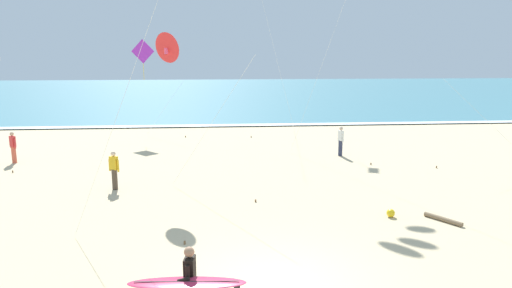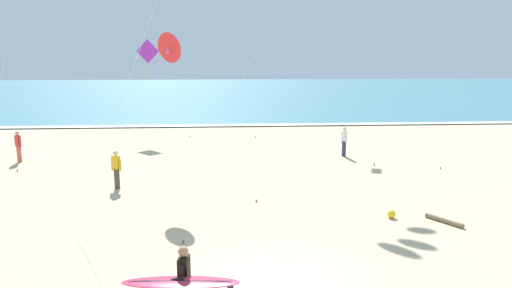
{
  "view_description": "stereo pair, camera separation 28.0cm",
  "coord_description": "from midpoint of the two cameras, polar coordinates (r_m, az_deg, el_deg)",
  "views": [
    {
      "loc": [
        -1.37,
        -10.12,
        5.48
      ],
      "look_at": [
        -0.13,
        4.74,
        2.5
      ],
      "focal_mm": 32.23,
      "sensor_mm": 36.0,
      "label": 1
    },
    {
      "loc": [
        -1.09,
        -10.14,
        5.48
      ],
      "look_at": [
        -0.13,
        4.74,
        2.5
      ],
      "focal_mm": 32.23,
      "sensor_mm": 36.0,
      "label": 2
    }
  ],
  "objects": [
    {
      "name": "ocean_water",
      "position": [
        64.26,
        -2.62,
        6.44
      ],
      "size": [
        160.0,
        60.0,
        0.08
      ],
      "primitive_type": "cube",
      "color": "teal",
      "rests_on": "ground"
    },
    {
      "name": "kite_delta_scarlet_distant",
      "position": [
        18.85,
        -10.14,
        11.65
      ],
      "size": [
        3.89,
        2.97,
        6.28
      ],
      "color": "red",
      "rests_on": "ground"
    },
    {
      "name": "shoreline_foam",
      "position": [
        34.76,
        -1.64,
        2.37
      ],
      "size": [
        160.0,
        1.03,
        0.01
      ],
      "primitive_type": "cube",
      "color": "white",
      "rests_on": "ocean_water"
    },
    {
      "name": "ground_plane",
      "position": [
        11.59,
        2.97,
        -16.96
      ],
      "size": [
        160.0,
        160.0,
        0.0
      ],
      "primitive_type": "plane",
      "color": "#D1BA8E"
    },
    {
      "name": "beach_ball",
      "position": [
        16.32,
        16.92,
        -8.31
      ],
      "size": [
        0.28,
        0.28,
        0.28
      ],
      "primitive_type": "sphere",
      "color": "yellow",
      "rests_on": "ground"
    },
    {
      "name": "surfer_lead",
      "position": [
        9.55,
        -8.28,
        -16.51
      ],
      "size": [
        2.38,
        1.05,
        1.71
      ],
      "color": "black",
      "rests_on": "ground"
    },
    {
      "name": "bystander_red_top",
      "position": [
        26.12,
        -27.13,
        -0.25
      ],
      "size": [
        0.4,
        0.35,
        1.59
      ],
      "color": "#D8593F",
      "rests_on": "ground"
    },
    {
      "name": "bystander_yellow_top",
      "position": [
        19.48,
        -16.54,
        -3.04
      ],
      "size": [
        0.45,
        0.31,
        1.59
      ],
      "color": "#4C3D2D",
      "rests_on": "ground"
    },
    {
      "name": "driftwood_log",
      "position": [
        16.5,
        22.77,
        -8.75
      ],
      "size": [
        0.86,
        1.19,
        0.15
      ],
      "primitive_type": "cylinder",
      "rotation": [
        0.0,
        1.57,
        5.3
      ],
      "color": "#846B4C",
      "rests_on": "ground"
    },
    {
      "name": "kite_diamond_violet_far",
      "position": [
        30.98,
        -12.96,
        10.93
      ],
      "size": [
        3.39,
        0.87,
        6.32
      ],
      "color": "purple",
      "rests_on": "ground"
    },
    {
      "name": "bystander_white_top",
      "position": [
        25.02,
        11.2,
        0.33
      ],
      "size": [
        0.28,
        0.48,
        1.59
      ],
      "color": "#2D334C",
      "rests_on": "ground"
    }
  ]
}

